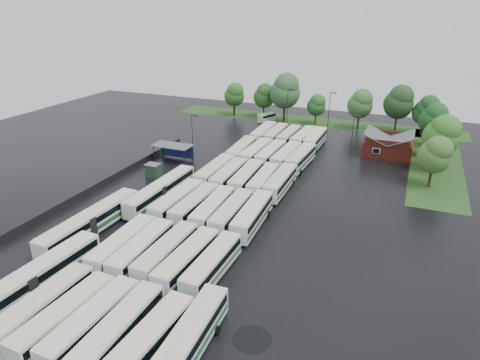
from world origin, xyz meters
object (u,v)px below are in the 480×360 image
at_px(brick_building, 388,147).
at_px(minibus, 267,117).
at_px(artic_bus_west_a, 33,281).
at_px(artic_bus_east, 177,358).

bearing_deg(brick_building, minibus, 153.79).
xyz_separation_m(brick_building, minibus, (-33.55, 16.52, -0.55)).
distance_m(brick_building, minibus, 37.39).
bearing_deg(minibus, brick_building, -1.66).
relative_size(artic_bus_west_a, minibus, 3.26).
distance_m(brick_building, artic_bus_east, 70.42).
height_order(brick_building, artic_bus_west_a, brick_building).
relative_size(artic_bus_east, minibus, 3.20).
height_order(brick_building, artic_bus_east, brick_building).
bearing_deg(artic_bus_west_a, artic_bus_east, -6.92).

